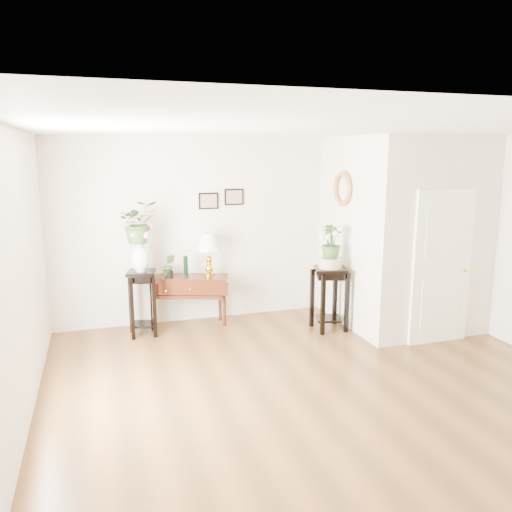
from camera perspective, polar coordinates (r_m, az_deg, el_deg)
name	(u,v)px	position (r m, az deg, el deg)	size (l,w,h in m)	color
floor	(322,387)	(5.79, 7.52, -14.59)	(6.00, 5.50, 0.02)	brown
ceiling	(329,128)	(5.21, 8.35, 14.30)	(6.00, 5.50, 0.02)	white
wall_back	(249,228)	(7.85, -0.77, 3.18)	(6.00, 0.02, 2.80)	beige
wall_left	(14,286)	(4.87, -25.90, -3.15)	(0.02, 5.50, 2.80)	beige
partition	(400,231)	(7.88, 16.18, 2.75)	(1.80, 1.95, 2.80)	beige
door	(442,267)	(7.14, 20.46, -1.24)	(0.90, 0.05, 2.10)	white
art_print_left	(209,201)	(7.62, -5.45, 6.28)	(0.30, 0.02, 0.25)	black
art_print_right	(234,197)	(7.71, -2.53, 6.76)	(0.30, 0.02, 0.25)	black
wall_ornament	(342,189)	(7.44, 9.83, 7.59)	(0.51, 0.51, 0.07)	#A76C27
console_table	(188,301)	(7.54, -7.76, -5.16)	(1.16, 0.39, 0.77)	black
table_lamp	(209,252)	(7.43, -5.40, 0.49)	(0.36, 0.36, 0.63)	gold
green_vase	(186,265)	(7.40, -8.04, -1.04)	(0.06, 0.06, 0.31)	black
potted_plant	(169,266)	(7.37, -9.93, -1.19)	(0.18, 0.15, 0.33)	#2C4E22
plant_stand_a	(142,303)	(7.29, -12.87, -5.27)	(0.36, 0.36, 0.94)	black
porcelain_vase	(140,255)	(7.12, -13.12, 0.08)	(0.26, 0.26, 0.44)	silver
lily_arrangement	(138,222)	(7.05, -13.29, 3.85)	(0.53, 0.46, 0.59)	#2C4E22
plant_stand_b	(329,299)	(7.41, 8.36, -4.84)	(0.44, 0.44, 0.93)	black
ceramic_bowl	(330,262)	(7.28, 8.49, -0.71)	(0.33, 0.33, 0.15)	beige
narcissus	(331,242)	(7.22, 8.56, 1.55)	(0.28, 0.28, 0.50)	#2C4E22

